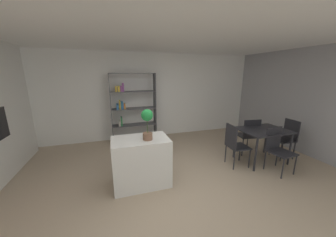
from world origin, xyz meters
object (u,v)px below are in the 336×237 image
object	(u,v)px
open_bookshelf	(131,107)
dining_chair_island_side	(234,142)
dining_chair_window_side	(287,136)
dining_chair_near	(277,146)
potted_plant_on_island	(147,122)
kitchen_island	(141,161)
dining_table	(263,133)
dining_chair_far	(249,133)

from	to	relation	value
open_bookshelf	dining_chair_island_side	distance (m)	3.04
dining_chair_window_side	dining_chair_near	bearing A→B (deg)	-58.74
potted_plant_on_island	open_bookshelf	bearing A→B (deg)	90.99
kitchen_island	potted_plant_on_island	size ratio (longest dim) A/B	1.86
dining_table	dining_chair_island_side	distance (m)	0.78
dining_chair_window_side	dining_chair_far	bearing A→B (deg)	-115.51
open_bookshelf	dining_chair_near	size ratio (longest dim) A/B	2.22
dining_chair_window_side	kitchen_island	bearing A→B (deg)	-86.02
potted_plant_on_island	dining_table	size ratio (longest dim) A/B	0.51
kitchen_island	dining_chair_far	distance (m)	2.87
dining_chair_far	potted_plant_on_island	bearing A→B (deg)	19.63
kitchen_island	dining_chair_far	world-z (taller)	dining_chair_far
dining_chair_island_side	dining_chair_window_side	size ratio (longest dim) A/B	1.00
potted_plant_on_island	dining_table	bearing A→B (deg)	2.73
dining_chair_far	open_bookshelf	bearing A→B (deg)	-25.27
dining_chair_island_side	potted_plant_on_island	bearing A→B (deg)	98.99
dining_chair_far	dining_chair_window_side	xyz separation A→B (m)	(0.77, -0.42, -0.00)
open_bookshelf	dining_chair_near	world-z (taller)	open_bookshelf
kitchen_island	dining_chair_window_side	size ratio (longest dim) A/B	1.07
dining_chair_far	dining_chair_island_side	xyz separation A→B (m)	(-0.75, -0.41, -0.00)
dining_chair_far	dining_chair_near	world-z (taller)	dining_chair_far
open_bookshelf	dining_chair_window_side	size ratio (longest dim) A/B	2.16
dining_chair_island_side	kitchen_island	bearing A→B (deg)	96.56
dining_chair_near	dining_chair_window_side	xyz separation A→B (m)	(0.77, 0.41, 0.02)
potted_plant_on_island	dining_chair_far	world-z (taller)	potted_plant_on_island
dining_chair_near	dining_chair_island_side	bearing A→B (deg)	144.25
dining_chair_window_side	dining_chair_island_side	bearing A→B (deg)	-87.28
dining_chair_window_side	potted_plant_on_island	bearing A→B (deg)	-84.68
dining_table	dining_chair_window_side	distance (m)	0.77
open_bookshelf	potted_plant_on_island	bearing A→B (deg)	-89.01
kitchen_island	open_bookshelf	size ratio (longest dim) A/B	0.50
dining_table	dining_chair_far	world-z (taller)	dining_chair_far
open_bookshelf	dining_chair_window_side	bearing A→B (deg)	-32.46
potted_plant_on_island	open_bookshelf	xyz separation A→B (m)	(-0.04, 2.37, -0.16)
kitchen_island	dining_chair_near	size ratio (longest dim) A/B	1.10
potted_plant_on_island	dining_chair_near	size ratio (longest dim) A/B	0.59
kitchen_island	dining_table	bearing A→B (deg)	1.01
open_bookshelf	dining_chair_island_side	size ratio (longest dim) A/B	2.15
dining_chair_far	dining_chair_near	xyz separation A→B (m)	(0.00, -0.83, -0.02)
open_bookshelf	dining_table	distance (m)	3.58
dining_chair_near	open_bookshelf	bearing A→B (deg)	129.82
kitchen_island	dining_chair_island_side	world-z (taller)	dining_chair_island_side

